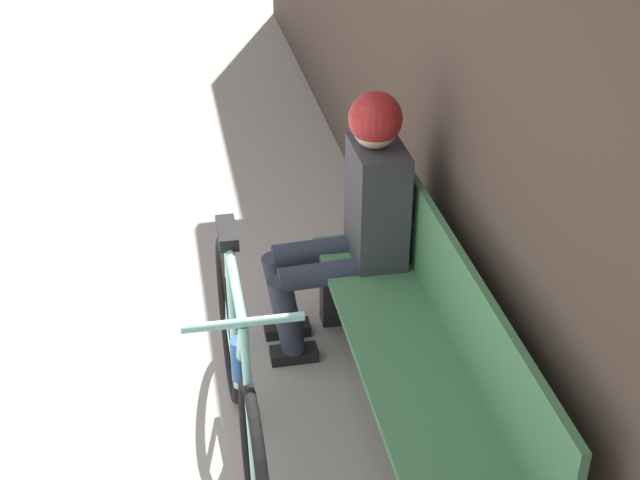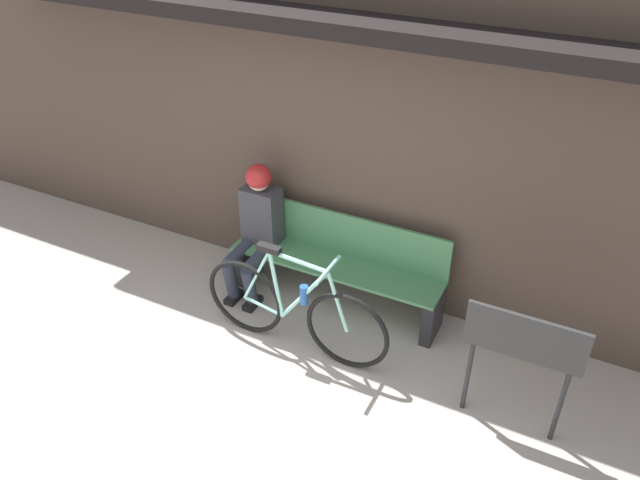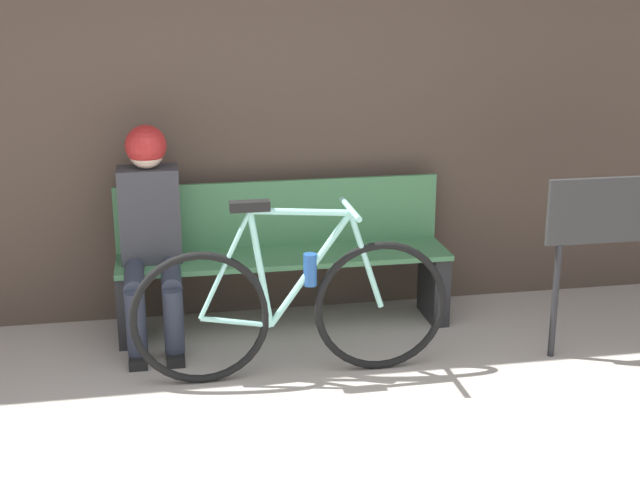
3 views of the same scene
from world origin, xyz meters
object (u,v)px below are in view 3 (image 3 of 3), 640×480
(signboard, at_px, (617,224))
(park_bench_near, at_px, (283,258))
(person_seated, at_px, (150,222))
(bicycle, at_px, (292,306))

(signboard, bearing_deg, park_bench_near, 157.00)
(signboard, bearing_deg, person_seated, 166.05)
(park_bench_near, distance_m, person_seated, 0.83)
(person_seated, height_order, signboard, person_seated)
(bicycle, bearing_deg, park_bench_near, 85.65)
(park_bench_near, bearing_deg, bicycle, -94.35)
(park_bench_near, xyz_separation_m, signboard, (1.72, -0.73, 0.33))
(park_bench_near, height_order, signboard, signboard)
(bicycle, bearing_deg, person_seated, 139.64)
(park_bench_near, xyz_separation_m, person_seated, (-0.76, -0.11, 0.30))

